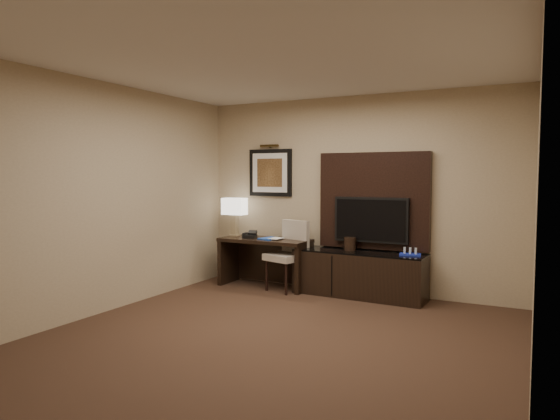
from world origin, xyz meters
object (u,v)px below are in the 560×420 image
Objects in this scene: ice_bucket at (350,244)px; desk at (265,263)px; desk_chair at (286,256)px; table_lamp at (235,219)px; minibar_tray at (410,252)px; tv at (371,220)px; credenza at (359,274)px; desk_phone at (250,235)px.

desk is at bearing -176.12° from ice_bucket.
desk_chair is 1.08m from table_lamp.
minibar_tray is at bearing 21.86° from desk_chair.
desk_chair is (-1.14, -0.28, -0.53)m from tv.
table_lamp reaches higher than minibar_tray.
desk_phone reaches higher than credenza.
table_lamp is 2.79× the size of desk_phone.
minibar_tray is (0.67, 0.00, 0.35)m from credenza.
table_lamp is (-0.95, 0.18, 0.47)m from desk_chair.
minibar_tray is (0.55, -0.14, -0.37)m from tv.
table_lamp is at bearing -179.03° from credenza.
ice_bucket is at bearing 177.75° from minibar_tray.
desk is 5.01× the size of minibar_tray.
ice_bucket reaches higher than desk.
desk_phone is (-1.62, -0.10, 0.45)m from credenza.
tv is at bearing 7.92° from desk.
desk is 0.75× the size of credenza.
credenza is 1.75× the size of tv.
minibar_tray is (0.81, -0.03, -0.04)m from ice_bucket.
desk is 1.31× the size of tv.
desk is 1.67m from tv.
desk is at bearing -175.88° from credenza.
ice_bucket is at bearing -157.85° from tv.
desk_phone is (-0.61, 0.05, 0.26)m from desk_chair.
minibar_tray is at bearing -13.13° from desk_phone.
desk is 7.02× the size of desk_phone.
credenza is at bearing -129.98° from tv.
table_lamp is at bearing 179.92° from ice_bucket.
desk is 7.25× the size of ice_bucket.
desk_chair reaches higher than ice_bucket.
desk_chair is at bearing -20.01° from desk_phone.
credenza is at bearing -14.05° from ice_bucket.
tv is at bearing 30.91° from desk_chair.
desk_chair is 1.87× the size of table_lamp.
ice_bucket is at bearing 168.02° from credenza.
ice_bucket is at bearing 28.39° from desk_chair.
credenza is 0.76m from minibar_tray.
desk_chair is 3.73× the size of minibar_tray.
desk_phone is (-0.23, -0.05, 0.40)m from desk.
desk_phone is at bearing -167.49° from desk_chair.
ice_bucket is 0.69× the size of minibar_tray.
ice_bucket is (1.26, 0.09, 0.34)m from desk.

